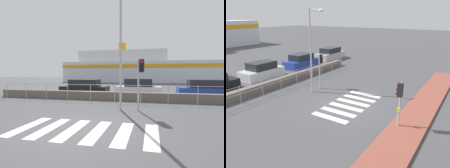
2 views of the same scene
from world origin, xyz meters
TOP-DOWN VIEW (x-y plane):
  - ground_plane at (0.00, 0.00)m, footprint 160.00×160.00m
  - crosswalk at (0.24, 0.00)m, footprint 4.95×2.40m
  - seawall at (0.00, 6.97)m, footprint 19.56×0.55m
  - harbor_fence at (0.00, 6.09)m, footprint 17.64×0.04m
  - traffic_light_far at (1.89, 3.61)m, footprint 0.34×0.32m
  - streetlamp at (0.83, 3.39)m, footprint 0.32×1.31m
  - ferry_boat at (-0.83, 34.12)m, footprint 34.56×6.63m
  - parked_car_black at (-3.74, 10.04)m, footprint 4.49×1.84m
  - parked_car_white at (1.35, 10.04)m, footprint 3.91×1.84m
  - parked_car_blue at (6.71, 10.04)m, footprint 4.18×1.80m

SIDE VIEW (x-z plane):
  - ground_plane at x=0.00m, z-range 0.00..0.00m
  - crosswalk at x=0.24m, z-range 0.00..0.01m
  - seawall at x=0.00m, z-range 0.00..0.62m
  - parked_car_black at x=-3.74m, z-range -0.10..1.30m
  - parked_car_blue at x=6.71m, z-range -0.11..1.35m
  - parked_car_white at x=1.35m, z-range -0.11..1.39m
  - harbor_fence at x=0.00m, z-range 0.19..1.42m
  - traffic_light_far at x=1.89m, z-range 0.64..3.35m
  - ferry_boat at x=-0.83m, z-range -1.43..7.41m
  - streetlamp at x=0.83m, z-range 0.74..6.83m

